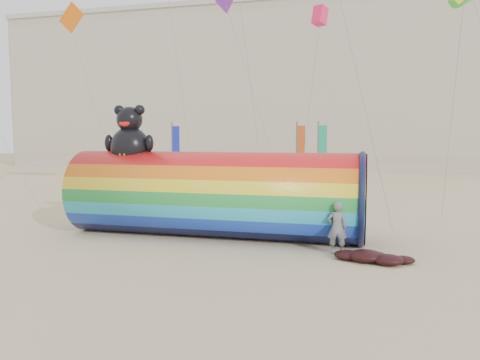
% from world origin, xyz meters
% --- Properties ---
extents(ground, '(160.00, 160.00, 0.00)m').
position_xyz_m(ground, '(0.00, 0.00, 0.00)').
color(ground, '#CCB58C').
rests_on(ground, ground).
extents(hotel_building, '(60.40, 15.40, 20.60)m').
position_xyz_m(hotel_building, '(-12.00, 45.95, 10.31)').
color(hotel_building, '#B7AD99').
rests_on(hotel_building, ground).
extents(windsock_assembly, '(12.12, 3.69, 5.59)m').
position_xyz_m(windsock_assembly, '(-0.64, 1.65, 1.85)').
color(windsock_assembly, red).
rests_on(windsock_assembly, ground).
extents(kite_handler, '(0.73, 0.51, 1.89)m').
position_xyz_m(kite_handler, '(4.47, -0.10, 0.95)').
color(kite_handler, slate).
rests_on(kite_handler, ground).
extents(fabric_bundle, '(2.62, 1.35, 0.41)m').
position_xyz_m(fabric_bundle, '(5.66, -0.88, 0.17)').
color(fabric_bundle, '#33090B').
rests_on(fabric_bundle, ground).
extents(festival_banners, '(11.35, 0.47, 5.20)m').
position_xyz_m(festival_banners, '(-1.54, 15.69, 2.64)').
color(festival_banners, '#59595E').
rests_on(festival_banners, ground).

